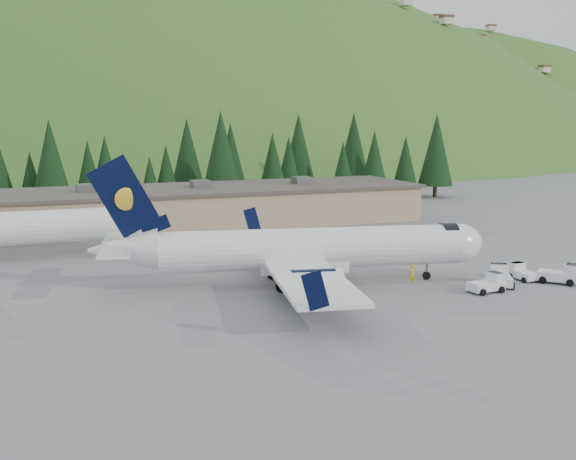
{
  "coord_description": "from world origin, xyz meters",
  "views": [
    {
      "loc": [
        -25.38,
        -57.17,
        14.89
      ],
      "look_at": [
        0.0,
        6.0,
        4.0
      ],
      "focal_mm": 45.0,
      "sensor_mm": 36.0,
      "label": 1
    }
  ],
  "objects_px": {
    "baggage_tug_c": "(522,272)",
    "baggage_tug_d": "(500,276)",
    "baggage_tug_b": "(562,274)",
    "airliner": "(302,250)",
    "baggage_tug_a": "(488,283)",
    "terminal_building": "(164,207)",
    "ramp_worker": "(412,274)",
    "second_airliner": "(7,228)"
  },
  "relations": [
    {
      "from": "baggage_tug_b",
      "to": "baggage_tug_c",
      "type": "height_order",
      "value": "baggage_tug_b"
    },
    {
      "from": "baggage_tug_c",
      "to": "terminal_building",
      "type": "xyz_separation_m",
      "value": [
        -23.47,
        43.39,
        1.96
      ]
    },
    {
      "from": "airliner",
      "to": "second_airliner",
      "type": "xyz_separation_m",
      "value": [
        -23.92,
        21.79,
        0.21
      ]
    },
    {
      "from": "airliner",
      "to": "baggage_tug_a",
      "type": "distance_m",
      "value": 16.21
    },
    {
      "from": "terminal_building",
      "to": "baggage_tug_b",
      "type": "bearing_deg",
      "value": -60.75
    },
    {
      "from": "baggage_tug_a",
      "to": "terminal_building",
      "type": "distance_m",
      "value": 49.42
    },
    {
      "from": "terminal_building",
      "to": "baggage_tug_d",
      "type": "xyz_separation_m",
      "value": [
        20.15,
        -44.48,
        -1.82
      ]
    },
    {
      "from": "terminal_building",
      "to": "ramp_worker",
      "type": "bearing_deg",
      "value": -72.03
    },
    {
      "from": "airliner",
      "to": "baggage_tug_a",
      "type": "xyz_separation_m",
      "value": [
        13.71,
        -8.31,
        -2.38
      ]
    },
    {
      "from": "terminal_building",
      "to": "baggage_tug_d",
      "type": "distance_m",
      "value": 48.87
    },
    {
      "from": "baggage_tug_b",
      "to": "baggage_tug_d",
      "type": "xyz_separation_m",
      "value": [
        -5.59,
        1.48,
        -0.01
      ]
    },
    {
      "from": "baggage_tug_c",
      "to": "ramp_worker",
      "type": "bearing_deg",
      "value": 76.95
    },
    {
      "from": "second_airliner",
      "to": "baggage_tug_c",
      "type": "xyz_separation_m",
      "value": [
        43.38,
        -27.39,
        -2.67
      ]
    },
    {
      "from": "airliner",
      "to": "baggage_tug_d",
      "type": "height_order",
      "value": "airliner"
    },
    {
      "from": "baggage_tug_b",
      "to": "baggage_tug_d",
      "type": "height_order",
      "value": "baggage_tug_b"
    },
    {
      "from": "baggage_tug_c",
      "to": "airliner",
      "type": "bearing_deg",
      "value": 73.92
    },
    {
      "from": "baggage_tug_b",
      "to": "baggage_tug_c",
      "type": "bearing_deg",
      "value": -179.2
    },
    {
      "from": "second_airliner",
      "to": "baggage_tug_d",
      "type": "distance_m",
      "value": 49.22
    },
    {
      "from": "ramp_worker",
      "to": "baggage_tug_c",
      "type": "bearing_deg",
      "value": 140.79
    },
    {
      "from": "baggage_tug_b",
      "to": "terminal_building",
      "type": "distance_m",
      "value": 52.71
    },
    {
      "from": "baggage_tug_a",
      "to": "baggage_tug_d",
      "type": "distance_m",
      "value": 2.92
    },
    {
      "from": "baggage_tug_a",
      "to": "baggage_tug_b",
      "type": "height_order",
      "value": "baggage_tug_b"
    },
    {
      "from": "terminal_building",
      "to": "baggage_tug_a",
      "type": "bearing_deg",
      "value": -68.98
    },
    {
      "from": "baggage_tug_a",
      "to": "terminal_building",
      "type": "height_order",
      "value": "terminal_building"
    },
    {
      "from": "second_airliner",
      "to": "ramp_worker",
      "type": "height_order",
      "value": "second_airliner"
    },
    {
      "from": "second_airliner",
      "to": "baggage_tug_c",
      "type": "relative_size",
      "value": 9.97
    },
    {
      "from": "second_airliner",
      "to": "baggage_tug_a",
      "type": "bearing_deg",
      "value": -38.66
    },
    {
      "from": "airliner",
      "to": "second_airliner",
      "type": "relative_size",
      "value": 1.28
    },
    {
      "from": "baggage_tug_c",
      "to": "baggage_tug_d",
      "type": "bearing_deg",
      "value": 108.23
    },
    {
      "from": "airliner",
      "to": "baggage_tug_b",
      "type": "bearing_deg",
      "value": -8.76
    },
    {
      "from": "airliner",
      "to": "ramp_worker",
      "type": "height_order",
      "value": "airliner"
    },
    {
      "from": "second_airliner",
      "to": "terminal_building",
      "type": "bearing_deg",
      "value": 38.78
    },
    {
      "from": "airliner",
      "to": "terminal_building",
      "type": "distance_m",
      "value": 38.0
    },
    {
      "from": "baggage_tug_b",
      "to": "ramp_worker",
      "type": "bearing_deg",
      "value": -152.21
    },
    {
      "from": "baggage_tug_a",
      "to": "baggage_tug_c",
      "type": "bearing_deg",
      "value": 20.15
    },
    {
      "from": "baggage_tug_d",
      "to": "ramp_worker",
      "type": "xyz_separation_m",
      "value": [
        -6.84,
        3.45,
        0.06
      ]
    },
    {
      "from": "baggage_tug_d",
      "to": "ramp_worker",
      "type": "distance_m",
      "value": 7.66
    },
    {
      "from": "second_airliner",
      "to": "terminal_building",
      "type": "distance_m",
      "value": 25.55
    },
    {
      "from": "terminal_building",
      "to": "second_airliner",
      "type": "bearing_deg",
      "value": -141.22
    },
    {
      "from": "second_airliner",
      "to": "baggage_tug_b",
      "type": "bearing_deg",
      "value": -33.27
    },
    {
      "from": "airliner",
      "to": "baggage_tug_c",
      "type": "distance_m",
      "value": 20.41
    },
    {
      "from": "airliner",
      "to": "baggage_tug_c",
      "type": "height_order",
      "value": "airliner"
    }
  ]
}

